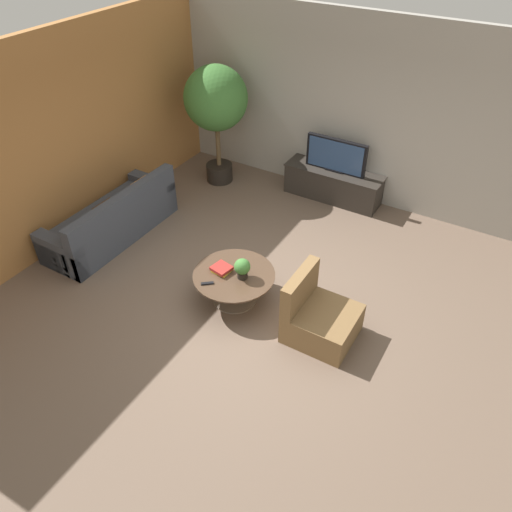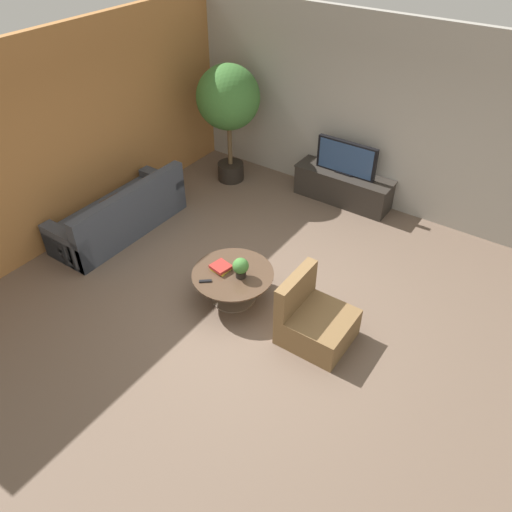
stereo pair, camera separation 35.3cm
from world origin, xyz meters
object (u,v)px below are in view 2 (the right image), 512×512
Objects in this scene: couch_by_wall at (121,215)px; armchair_wicker at (314,321)px; coffee_table at (233,281)px; potted_palm_tall at (228,102)px; television at (346,158)px; potted_plant_tabletop at (241,267)px; media_console at (343,187)px.

armchair_wicker is (3.60, -0.25, -0.02)m from couch_by_wall.
coffee_table is 3.43m from potted_palm_tall.
television is at bearing 20.83° from armchair_wicker.
coffee_table is at bearing 83.88° from couch_by_wall.
potted_palm_tall is at bearing 129.44° from potted_plant_tabletop.
potted_palm_tall reaches higher than potted_plant_tabletop.
couch_by_wall is 1.05× the size of potted_palm_tall.
media_console is 3.06m from potted_plant_tabletop.
armchair_wicker is (1.22, 0.00, -0.04)m from coffee_table.
couch_by_wall is 2.62m from potted_palm_tall.
potted_palm_tall is 3.42m from potted_plant_tabletop.
television is 3.68× the size of potted_plant_tabletop.
coffee_table is 2.40m from couch_by_wall.
armchair_wicker is at bearing -0.05° from potted_plant_tabletop.
armchair_wicker is 1.14m from potted_plant_tabletop.
potted_plant_tabletop is at bearing -88.73° from television.
potted_palm_tall is at bearing -166.65° from media_console.
media_console is 3.25m from armchair_wicker.
armchair_wicker is at bearing 85.97° from couch_by_wall.
couch_by_wall is at bearing 85.97° from armchair_wicker.
television is at bearing 88.84° from coffee_table.
television is 3.75m from couch_by_wall.
television reaches higher than armchair_wicker.
media_console is at bearing 90.00° from television.
armchair_wicker is at bearing -69.18° from media_console.
media_console reaches higher than coffee_table.
coffee_table is 0.49× the size of couch_by_wall.
armchair_wicker reaches higher than media_console.
potted_palm_tall reaches higher than armchair_wicker.
coffee_table is at bearing -91.15° from media_console.
potted_palm_tall reaches higher than media_console.
armchair_wicker is (1.16, -3.04, -0.01)m from media_console.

